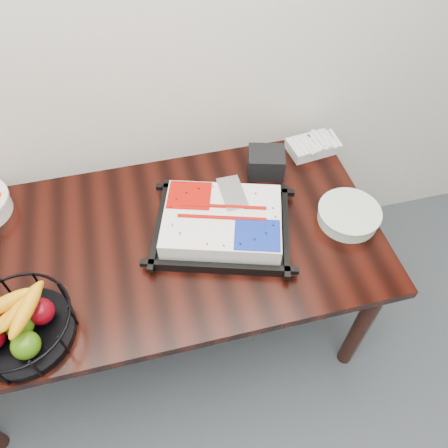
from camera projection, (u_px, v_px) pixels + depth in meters
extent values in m
plane|color=silver|center=(109.00, 30.00, 1.53)|extent=(5.00, 0.00, 5.00)
cube|color=black|center=(152.00, 245.00, 1.72)|extent=(1.80, 0.90, 0.04)
cylinder|color=black|center=(361.00, 326.00, 1.91)|extent=(0.07, 0.07, 0.71)
cylinder|color=black|center=(302.00, 202.00, 2.35)|extent=(0.07, 0.07, 0.71)
cube|color=black|center=(222.00, 229.00, 1.73)|extent=(0.61, 0.54, 0.02)
cube|color=white|center=(222.00, 221.00, 1.69)|extent=(0.53, 0.46, 0.08)
cube|color=#9F0A03|center=(183.00, 203.00, 1.69)|extent=(0.20, 0.19, 0.00)
cube|color=#0D2499|center=(263.00, 226.00, 1.62)|extent=(0.20, 0.19, 0.00)
cube|color=silver|center=(224.00, 191.00, 1.73)|extent=(0.09, 0.18, 0.00)
cylinder|color=black|center=(26.00, 333.00, 1.45)|extent=(0.32, 0.32, 0.03)
torus|color=black|center=(15.00, 319.00, 1.37)|extent=(0.35, 0.35, 0.01)
cylinder|color=white|center=(348.00, 216.00, 1.75)|extent=(0.24, 0.24, 0.05)
cylinder|color=white|center=(350.00, 211.00, 1.72)|extent=(0.25, 0.25, 0.01)
cube|color=silver|center=(311.00, 146.00, 2.01)|extent=(0.22, 0.16, 0.05)
cube|color=black|center=(266.00, 163.00, 1.90)|extent=(0.19, 0.17, 0.11)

